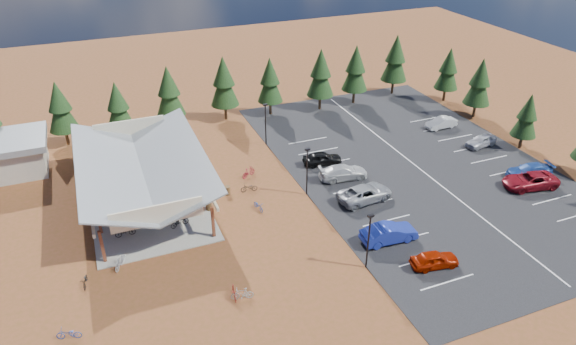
{
  "coord_description": "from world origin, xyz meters",
  "views": [
    {
      "loc": [
        -12.96,
        -37.67,
        27.4
      ],
      "look_at": [
        3.22,
        2.56,
        2.58
      ],
      "focal_mm": 32.0,
      "sensor_mm": 36.0,
      "label": 1
    }
  ],
  "objects_px": {
    "bike_3": "(116,169)",
    "car_1": "(389,233)",
    "bike_5": "(168,195)",
    "car_4": "(322,158)",
    "lamp_post_1": "(307,168)",
    "bike_13": "(242,294)",
    "car_0": "(435,259)",
    "trash_bin_0": "(209,206)",
    "bike_7": "(150,170)",
    "bike_10": "(69,334)",
    "bike_9": "(120,262)",
    "bike_11": "(234,292)",
    "car_6": "(530,181)",
    "car_2": "(365,193)",
    "trash_bin_1": "(227,190)",
    "bike_14": "(258,206)",
    "bike_0": "(125,232)",
    "lamp_post_0": "(369,238)",
    "lamp_post_2": "(266,121)",
    "bike_16": "(249,188)",
    "car_3": "(343,172)",
    "bike_2": "(133,185)",
    "bike_6": "(173,179)",
    "car_8": "(481,141)",
    "car_7": "(529,171)",
    "bike_pavilion": "(141,165)",
    "bike_15": "(249,172)",
    "bike_4": "(180,222)",
    "bike_8": "(85,281)",
    "bike_1": "(125,214)",
    "car_9": "(441,123)"
  },
  "relations": [
    {
      "from": "car_4",
      "to": "bike_11",
      "type": "bearing_deg",
      "value": 148.3
    },
    {
      "from": "bike_10",
      "to": "car_2",
      "type": "bearing_deg",
      "value": 122.42
    },
    {
      "from": "lamp_post_2",
      "to": "bike_9",
      "type": "height_order",
      "value": "lamp_post_2"
    },
    {
      "from": "bike_9",
      "to": "car_0",
      "type": "xyz_separation_m",
      "value": [
        23.65,
        -9.4,
        0.16
      ]
    },
    {
      "from": "lamp_post_0",
      "to": "bike_16",
      "type": "bearing_deg",
      "value": 109.52
    },
    {
      "from": "bike_6",
      "to": "bike_13",
      "type": "distance_m",
      "value": 18.89
    },
    {
      "from": "bike_5",
      "to": "car_4",
      "type": "xyz_separation_m",
      "value": [
        17.15,
        0.96,
        0.19
      ]
    },
    {
      "from": "bike_pavilion",
      "to": "bike_15",
      "type": "xyz_separation_m",
      "value": [
        10.71,
        0.5,
        -3.27
      ]
    },
    {
      "from": "car_1",
      "to": "car_2",
      "type": "distance_m",
      "value": 6.68
    },
    {
      "from": "bike_16",
      "to": "trash_bin_0",
      "type": "bearing_deg",
      "value": -62.29
    },
    {
      "from": "lamp_post_2",
      "to": "bike_9",
      "type": "bearing_deg",
      "value": -138.14
    },
    {
      "from": "bike_5",
      "to": "bike_9",
      "type": "bearing_deg",
      "value": 152.33
    },
    {
      "from": "trash_bin_1",
      "to": "bike_2",
      "type": "bearing_deg",
      "value": 153.21
    },
    {
      "from": "bike_2",
      "to": "bike_11",
      "type": "relative_size",
      "value": 1.07
    },
    {
      "from": "bike_3",
      "to": "car_1",
      "type": "height_order",
      "value": "car_1"
    },
    {
      "from": "trash_bin_1",
      "to": "bike_2",
      "type": "distance_m",
      "value": 9.6
    },
    {
      "from": "trash_bin_1",
      "to": "car_1",
      "type": "height_order",
      "value": "car_1"
    },
    {
      "from": "bike_13",
      "to": "bike_15",
      "type": "relative_size",
      "value": 0.94
    },
    {
      "from": "bike_0",
      "to": "car_7",
      "type": "height_order",
      "value": "car_7"
    },
    {
      "from": "bike_7",
      "to": "bike_10",
      "type": "bearing_deg",
      "value": 169.01
    },
    {
      "from": "bike_3",
      "to": "bike_5",
      "type": "xyz_separation_m",
      "value": [
        4.13,
        -7.46,
        0.03
      ]
    },
    {
      "from": "lamp_post_1",
      "to": "bike_3",
      "type": "bearing_deg",
      "value": 146.23
    },
    {
      "from": "bike_0",
      "to": "bike_16",
      "type": "relative_size",
      "value": 1.05
    },
    {
      "from": "bike_0",
      "to": "bike_3",
      "type": "xyz_separation_m",
      "value": [
        0.43,
        12.02,
        -0.01
      ]
    },
    {
      "from": "lamp_post_1",
      "to": "bike_15",
      "type": "bearing_deg",
      "value": 127.98
    },
    {
      "from": "lamp_post_0",
      "to": "bike_11",
      "type": "relative_size",
      "value": 3.06
    },
    {
      "from": "bike_3",
      "to": "bike_6",
      "type": "xyz_separation_m",
      "value": [
        5.27,
        -4.42,
        -0.04
      ]
    },
    {
      "from": "bike_9",
      "to": "car_0",
      "type": "relative_size",
      "value": 0.46
    },
    {
      "from": "lamp_post_0",
      "to": "car_3",
      "type": "bearing_deg",
      "value": 70.29
    },
    {
      "from": "trash_bin_0",
      "to": "car_1",
      "type": "bearing_deg",
      "value": -38.44
    },
    {
      "from": "bike_14",
      "to": "car_1",
      "type": "relative_size",
      "value": 0.32
    },
    {
      "from": "bike_5",
      "to": "lamp_post_0",
      "type": "bearing_deg",
      "value": -136.34
    },
    {
      "from": "bike_9",
      "to": "car_1",
      "type": "distance_m",
      "value": 22.58
    },
    {
      "from": "bike_1",
      "to": "bike_8",
      "type": "height_order",
      "value": "bike_1"
    },
    {
      "from": "bike_13",
      "to": "car_9",
      "type": "xyz_separation_m",
      "value": [
        32.51,
        19.81,
        0.2
      ]
    },
    {
      "from": "bike_pavilion",
      "to": "car_8",
      "type": "xyz_separation_m",
      "value": [
        38.3,
        -2.95,
        -3.09
      ]
    },
    {
      "from": "bike_1",
      "to": "bike_4",
      "type": "height_order",
      "value": "bike_1"
    },
    {
      "from": "bike_13",
      "to": "car_0",
      "type": "xyz_separation_m",
      "value": [
        15.58,
        -2.22,
        0.19
      ]
    },
    {
      "from": "bike_14",
      "to": "car_2",
      "type": "distance_m",
      "value": 10.46
    },
    {
      "from": "bike_4",
      "to": "bike_8",
      "type": "height_order",
      "value": "bike_4"
    },
    {
      "from": "lamp_post_1",
      "to": "bike_13",
      "type": "height_order",
      "value": "lamp_post_1"
    },
    {
      "from": "lamp_post_2",
      "to": "bike_16",
      "type": "bearing_deg",
      "value": -118.94
    },
    {
      "from": "bike_11",
      "to": "car_6",
      "type": "xyz_separation_m",
      "value": [
        32.56,
        4.09,
        0.31
      ]
    },
    {
      "from": "bike_5",
      "to": "car_2",
      "type": "distance_m",
      "value": 19.28
    },
    {
      "from": "bike_2",
      "to": "car_7",
      "type": "bearing_deg",
      "value": -96.24
    },
    {
      "from": "bike_15",
      "to": "car_2",
      "type": "xyz_separation_m",
      "value": [
        9.11,
        -8.65,
        0.27
      ]
    },
    {
      "from": "bike_6",
      "to": "car_8",
      "type": "distance_m",
      "value": 35.59
    },
    {
      "from": "lamp_post_1",
      "to": "car_4",
      "type": "height_order",
      "value": "lamp_post_1"
    },
    {
      "from": "car_7",
      "to": "car_4",
      "type": "bearing_deg",
      "value": -108.29
    },
    {
      "from": "bike_0",
      "to": "car_4",
      "type": "relative_size",
      "value": 0.41
    }
  ]
}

